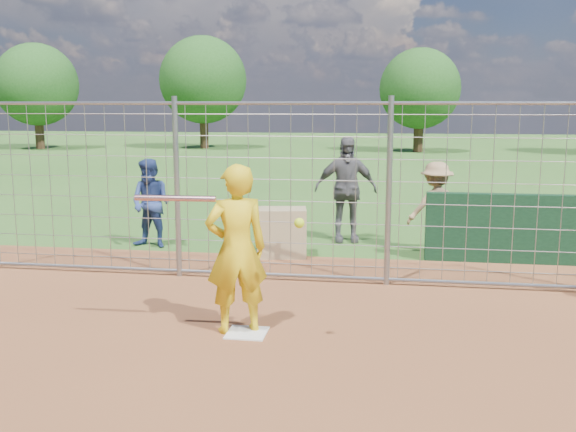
% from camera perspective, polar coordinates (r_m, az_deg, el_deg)
% --- Properties ---
extents(ground, '(100.00, 100.00, 0.00)m').
position_cam_1_polar(ground, '(7.34, -3.33, -9.89)').
color(ground, '#2D591E').
rests_on(ground, ground).
extents(home_plate, '(0.43, 0.43, 0.02)m').
position_cam_1_polar(home_plate, '(7.16, -3.68, -10.34)').
color(home_plate, silver).
rests_on(home_plate, ground).
extents(dugout_wall, '(2.60, 0.20, 1.10)m').
position_cam_1_polar(dugout_wall, '(10.70, 19.08, -1.07)').
color(dugout_wall, '#11381E').
rests_on(dugout_wall, ground).
extents(batter, '(0.80, 0.69, 1.86)m').
position_cam_1_polar(batter, '(6.98, -4.60, -2.97)').
color(batter, yellow).
rests_on(batter, ground).
extents(bystander_a, '(0.85, 0.71, 1.56)m').
position_cam_1_polar(bystander_a, '(11.44, -12.07, 1.11)').
color(bystander_a, navy).
rests_on(bystander_a, ground).
extents(bystander_b, '(1.20, 0.67, 1.93)m').
position_cam_1_polar(bystander_b, '(11.69, 5.15, 2.39)').
color(bystander_b, '#545459').
rests_on(bystander_b, ground).
extents(bystander_c, '(1.14, 0.92, 1.54)m').
position_cam_1_polar(bystander_c, '(11.12, 13.00, 0.77)').
color(bystander_c, '#997853').
rests_on(bystander_c, ground).
extents(equipment_bin, '(0.88, 0.67, 0.80)m').
position_cam_1_polar(equipment_bin, '(10.57, -0.56, -1.47)').
color(equipment_bin, tan).
rests_on(equipment_bin, ground).
extents(equipment_in_play, '(1.80, 0.17, 0.29)m').
position_cam_1_polar(equipment_in_play, '(6.64, -7.45, 1.06)').
color(equipment_in_play, silver).
rests_on(equipment_in_play, ground).
extents(backstop_fence, '(9.08, 0.08, 2.60)m').
position_cam_1_polar(backstop_fence, '(8.96, -0.70, 2.04)').
color(backstop_fence, gray).
rests_on(backstop_fence, ground).
extents(tree_line, '(44.66, 6.72, 6.48)m').
position_cam_1_polar(tree_line, '(34.94, 11.87, 11.70)').
color(tree_line, '#3F2B19').
rests_on(tree_line, ground).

